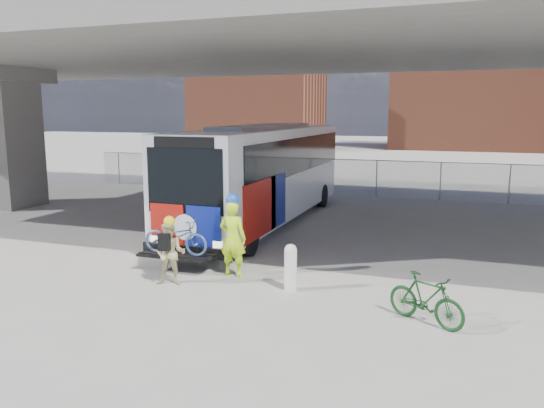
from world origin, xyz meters
The scene contains 9 objects.
ground centered at (0.00, 0.00, 0.00)m, with size 160.00×160.00×0.00m, color #9E9991.
bus centered at (-2.00, 4.26, 2.11)m, with size 2.67×12.90×3.69m.
overpass centered at (0.00, 4.00, 6.54)m, with size 40.00×16.00×7.95m.
chainlink_fence centered at (0.00, 12.00, 1.42)m, with size 30.00×0.06×30.00m.
brick_buildings centered at (1.23, 48.23, 5.42)m, with size 54.00×22.00×12.00m.
bollard centered at (1.25, -2.69, 0.60)m, with size 0.29×0.29×1.12m.
cyclist_hivis centered at (-0.49, -2.06, 1.03)m, with size 0.71×0.47×2.13m.
cyclist_tan centered at (-1.60, -3.28, 0.81)m, with size 0.89×0.77×1.71m.
bike_parked centered at (4.37, -3.69, 0.51)m, with size 0.48×1.69×1.02m, color #133B17.
Camera 1 is at (4.87, -14.08, 4.13)m, focal length 35.00 mm.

